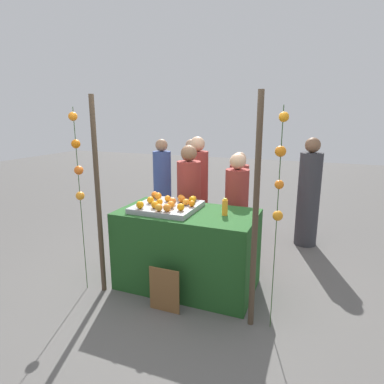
{
  "coord_description": "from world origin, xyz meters",
  "views": [
    {
      "loc": [
        1.41,
        -3.39,
        2.05
      ],
      "look_at": [
        0.0,
        0.15,
        1.14
      ],
      "focal_mm": 30.66,
      "sensor_mm": 36.0,
      "label": 1
    }
  ],
  "objects": [
    {
      "name": "orange_9",
      "position": [
        -0.13,
        -0.27,
        1.05
      ],
      "size": [
        0.09,
        0.09,
        0.09
      ],
      "primitive_type": "sphere",
      "color": "orange",
      "rests_on": "orange_tray"
    },
    {
      "name": "garland_strand_right",
      "position": [
        1.08,
        -0.46,
        1.56
      ],
      "size": [
        0.11,
        0.1,
        2.13
      ],
      "color": "#2D4C23",
      "rests_on": "ground_plane"
    },
    {
      "name": "orange_7",
      "position": [
        -0.19,
        -0.0,
        1.05
      ],
      "size": [
        0.09,
        0.09,
        0.09
      ],
      "primitive_type": "sphere",
      "color": "orange",
      "rests_on": "orange_tray"
    },
    {
      "name": "orange_2",
      "position": [
        -0.04,
        0.04,
        1.04
      ],
      "size": [
        0.08,
        0.08,
        0.08
      ],
      "primitive_type": "sphere",
      "color": "orange",
      "rests_on": "orange_tray"
    },
    {
      "name": "orange_5",
      "position": [
        -0.18,
        0.22,
        1.04
      ],
      "size": [
        0.07,
        0.07,
        0.07
      ],
      "primitive_type": "sphere",
      "color": "orange",
      "rests_on": "orange_tray"
    },
    {
      "name": "vendor_left",
      "position": [
        -0.28,
        0.73,
        0.77
      ],
      "size": [
        0.33,
        0.33,
        1.65
      ],
      "color": "maroon",
      "rests_on": "ground_plane"
    },
    {
      "name": "orange_6",
      "position": [
        -0.01,
        0.22,
        1.04
      ],
      "size": [
        0.08,
        0.08,
        0.08
      ],
      "primitive_type": "sphere",
      "color": "orange",
      "rests_on": "orange_tray"
    },
    {
      "name": "chalkboard_sign",
      "position": [
        -0.01,
        -0.6,
        0.24
      ],
      "size": [
        0.34,
        0.03,
        0.5
      ],
      "color": "brown",
      "rests_on": "ground_plane"
    },
    {
      "name": "orange_8",
      "position": [
        -0.47,
        0.17,
        1.05
      ],
      "size": [
        0.09,
        0.09,
        0.09
      ],
      "primitive_type": "sphere",
      "color": "orange",
      "rests_on": "orange_tray"
    },
    {
      "name": "orange_10",
      "position": [
        -0.54,
        0.22,
        1.05
      ],
      "size": [
        0.08,
        0.08,
        0.08
      ],
      "primitive_type": "sphere",
      "color": "orange",
      "rests_on": "orange_tray"
    },
    {
      "name": "orange_14",
      "position": [
        -0.46,
        -0.04,
        1.05
      ],
      "size": [
        0.08,
        0.08,
        0.08
      ],
      "primitive_type": "sphere",
      "color": "orange",
      "rests_on": "orange_tray"
    },
    {
      "name": "orange_12",
      "position": [
        0.05,
        0.01,
        1.04
      ],
      "size": [
        0.07,
        0.07,
        0.07
      ],
      "primitive_type": "sphere",
      "color": "orange",
      "rests_on": "orange_tray"
    },
    {
      "name": "orange_15",
      "position": [
        -0.22,
        -0.3,
        1.05
      ],
      "size": [
        0.09,
        0.09,
        0.09
      ],
      "primitive_type": "sphere",
      "color": "orange",
      "rests_on": "orange_tray"
    },
    {
      "name": "vendor_right",
      "position": [
        0.4,
        0.76,
        0.73
      ],
      "size": [
        0.31,
        0.31,
        1.56
      ],
      "color": "maroon",
      "rests_on": "ground_plane"
    },
    {
      "name": "garland_strand_left",
      "position": [
        -1.1,
        -0.52,
        1.56
      ],
      "size": [
        0.11,
        0.11,
        2.13
      ],
      "color": "#2D4C23",
      "rests_on": "ground_plane"
    },
    {
      "name": "orange_11",
      "position": [
        -0.13,
        0.13,
        1.05
      ],
      "size": [
        0.09,
        0.09,
        0.09
      ],
      "primitive_type": "sphere",
      "color": "orange",
      "rests_on": "orange_tray"
    },
    {
      "name": "canopy_post_left",
      "position": [
        -0.88,
        -0.48,
        1.13
      ],
      "size": [
        0.06,
        0.06,
        2.26
      ],
      "primitive_type": "cylinder",
      "color": "#473828",
      "rests_on": "ground_plane"
    },
    {
      "name": "crowd_person_2",
      "position": [
        1.27,
        1.92,
        0.8
      ],
      "size": [
        0.34,
        0.34,
        1.71
      ],
      "color": "#333338",
      "rests_on": "ground_plane"
    },
    {
      "name": "canopy_post_right",
      "position": [
        0.88,
        -0.48,
        1.13
      ],
      "size": [
        0.06,
        0.06,
        2.26
      ],
      "primitive_type": "cylinder",
      "color": "#473828",
      "rests_on": "ground_plane"
    },
    {
      "name": "juice_bottle",
      "position": [
        0.45,
        0.02,
        1.04
      ],
      "size": [
        0.06,
        0.06,
        0.2
      ],
      "color": "orange",
      "rests_on": "stall_counter"
    },
    {
      "name": "crowd_person_0",
      "position": [
        0.23,
        1.55,
        0.69
      ],
      "size": [
        0.3,
        0.3,
        1.49
      ],
      "color": "maroon",
      "rests_on": "ground_plane"
    },
    {
      "name": "ground_plane",
      "position": [
        0.0,
        0.0,
        0.0
      ],
      "size": [
        24.0,
        24.0,
        0.0
      ],
      "primitive_type": "plane",
      "color": "#565451"
    },
    {
      "name": "orange_tray",
      "position": [
        -0.25,
        -0.01,
        0.97
      ],
      "size": [
        0.72,
        0.69,
        0.06
      ],
      "primitive_type": "cube",
      "color": "gray",
      "rests_on": "stall_counter"
    },
    {
      "name": "orange_1",
      "position": [
        -0.0,
        0.15,
        1.05
      ],
      "size": [
        0.09,
        0.09,
        0.09
      ],
      "primitive_type": "sphere",
      "color": "orange",
      "rests_on": "orange_tray"
    },
    {
      "name": "crowd_person_4",
      "position": [
        -1.27,
        1.87,
        0.76
      ],
      "size": [
        0.33,
        0.33,
        1.62
      ],
      "color": "#384C8C",
      "rests_on": "ground_plane"
    },
    {
      "name": "stall_counter",
      "position": [
        0.0,
        0.0,
        0.47
      ],
      "size": [
        1.61,
        0.88,
        0.94
      ],
      "primitive_type": "cube",
      "color": "#1E4C1E",
      "rests_on": "ground_plane"
    },
    {
      "name": "crowd_person_1",
      "position": [
        -0.83,
        2.21,
        0.75
      ],
      "size": [
        0.32,
        0.32,
        1.61
      ],
      "color": "#99999E",
      "rests_on": "ground_plane"
    },
    {
      "name": "orange_3",
      "position": [
        -0.0,
        -0.19,
        1.05
      ],
      "size": [
        0.08,
        0.08,
        0.08
      ],
      "primitive_type": "sphere",
      "color": "orange",
      "rests_on": "orange_tray"
    },
    {
      "name": "orange_16",
      "position": [
        -0.15,
        -0.14,
        1.05
      ],
      "size": [
        0.09,
        0.09,
        0.09
      ],
      "primitive_type": "sphere",
      "color": "orange",
      "rests_on": "orange_tray"
    },
    {
      "name": "orange_4",
      "position": [
        -0.47,
        -0.28,
        1.05
      ],
      "size": [
        0.09,
        0.09,
        0.09
      ],
      "primitive_type": "sphere",
      "color": "orange",
      "rests_on": "orange_tray"
    },
    {
      "name": "orange_0",
      "position": [
        -0.31,
        0.12,
        1.04
      ],
      "size": [
        0.08,
        0.08,
        0.08
      ],
      "primitive_type": "sphere",
      "color": "orange",
      "rests_on": "orange_tray"
    },
    {
      "name": "orange_13",
      "position": [
        -0.32,
        -0.21,
        1.05
      ],
      "size": [
        0.08,
        0.08,
        0.08
      ],
      "primitive_type": "sphere",
      "color": "orange",
      "rests_on": "orange_tray"
    },
    {
      "name": "crowd_person_3",
      "position": [
        -0.42,
        1.43,
        0.8
      ],
      "size": [
        0.34,
        0.34,
        1.72
      ],
      "color": "maroon",
      "rests_on": "ground_plane"
    },
    {
      "name": "orange_17",
      "position": [
        -0.33,
        -0.06,
        1.04
      ],
      "size": [
        0.08,
        0.08,
        0.08
      ],
      "primitive_type": "sphere",
      "color": "orange",
      "rests_on": "orange_tray"
    }
  ]
}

